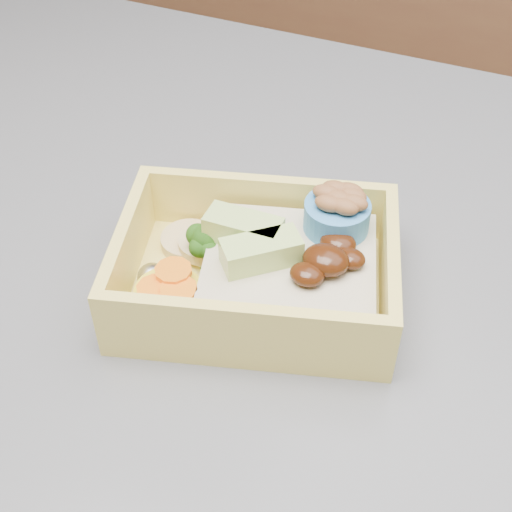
% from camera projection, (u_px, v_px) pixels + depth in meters
% --- Properties ---
extents(bento_box, '(0.22, 0.18, 0.07)m').
position_uv_depth(bento_box, '(265.00, 267.00, 0.49)').
color(bento_box, '#EFD863').
rests_on(bento_box, island).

